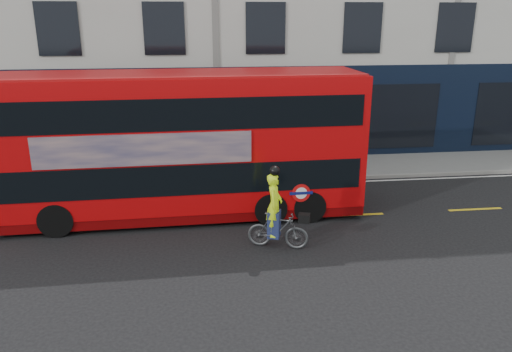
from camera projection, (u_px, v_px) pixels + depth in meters
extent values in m
plane|color=black|center=(233.00, 242.00, 13.83)|extent=(120.00, 120.00, 0.00)
cube|color=gray|center=(220.00, 171.00, 19.96)|extent=(60.00, 3.00, 0.12)
cube|color=gray|center=(222.00, 183.00, 18.54)|extent=(60.00, 0.12, 0.13)
cube|color=black|center=(217.00, 116.00, 20.76)|extent=(50.00, 0.08, 4.00)
cube|color=silver|center=(223.00, 187.00, 18.27)|extent=(58.00, 0.10, 0.01)
cube|color=#BA0709|center=(180.00, 140.00, 15.02)|extent=(10.96, 2.73, 3.91)
cube|color=#5D0304|center=(184.00, 206.00, 15.66)|extent=(10.96, 2.68, 0.30)
cube|color=black|center=(182.00, 168.00, 15.28)|extent=(10.52, 2.76, 0.89)
cube|color=black|center=(179.00, 107.00, 14.70)|extent=(10.52, 2.76, 0.89)
cube|color=#9A0B0C|center=(177.00, 74.00, 14.41)|extent=(10.74, 2.63, 0.08)
cube|color=black|center=(353.00, 161.00, 16.03)|extent=(0.09, 2.23, 0.89)
cube|color=black|center=(357.00, 103.00, 15.45)|extent=(0.09, 2.23, 0.89)
cube|color=tan|center=(144.00, 150.00, 13.66)|extent=(5.95, 0.18, 0.89)
cylinder|color=red|center=(301.00, 193.00, 14.73)|extent=(0.56, 0.03, 0.56)
cylinder|color=white|center=(301.00, 193.00, 14.72)|extent=(0.36, 0.03, 0.36)
cube|color=#0C1459|center=(301.00, 193.00, 14.72)|extent=(0.69, 0.04, 0.09)
cylinder|color=black|center=(301.00, 194.00, 16.12)|extent=(1.05, 2.55, 0.99)
cylinder|color=black|center=(264.00, 196.00, 15.95)|extent=(1.05, 2.55, 0.99)
cylinder|color=black|center=(65.00, 206.00, 15.12)|extent=(1.05, 2.55, 0.99)
imported|color=#484B4D|center=(278.00, 230.00, 13.37)|extent=(1.72, 0.97, 1.00)
imported|color=#BDE414|center=(274.00, 205.00, 13.17)|extent=(0.59, 0.72, 1.71)
cube|color=black|center=(304.00, 218.00, 13.11)|extent=(0.35, 0.31, 0.23)
cube|color=#1D254D|center=(274.00, 224.00, 13.33)|extent=(0.42, 0.48, 0.74)
sphere|color=black|center=(275.00, 171.00, 12.88)|extent=(0.27, 0.27, 0.27)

